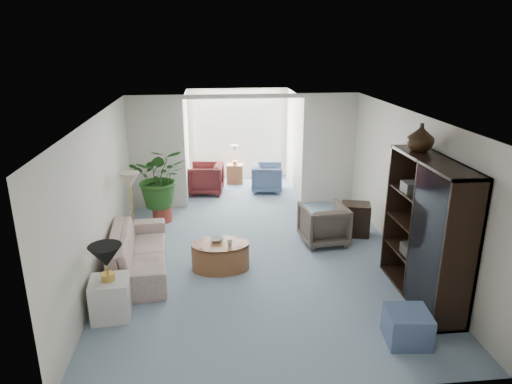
{
  "coord_description": "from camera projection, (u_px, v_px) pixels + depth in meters",
  "views": [
    {
      "loc": [
        -0.8,
        -6.95,
        3.62
      ],
      "look_at": [
        0.0,
        0.6,
        1.1
      ],
      "focal_mm": 32.61,
      "sensor_mm": 36.0,
      "label": 1
    }
  ],
  "objects": [
    {
      "name": "framed_picture",
      "position": [
        414.0,
        165.0,
        7.4
      ],
      "size": [
        0.04,
        0.5,
        0.4
      ],
      "primitive_type": "cube",
      "color": "beige"
    },
    {
      "name": "cabinet_urn",
      "position": [
        421.0,
        137.0,
        6.63
      ],
      "size": [
        0.38,
        0.38,
        0.4
      ],
      "primitive_type": "imported",
      "color": "#311F10",
      "rests_on": "entertainment_cabinet"
    },
    {
      "name": "floor",
      "position": [
        260.0,
        265.0,
        7.78
      ],
      "size": [
        6.0,
        6.0,
        0.0
      ],
      "primitive_type": "plane",
      "color": "#8AA2B6",
      "rests_on": "ground"
    },
    {
      "name": "end_table",
      "position": [
        110.0,
        298.0,
        6.28
      ],
      "size": [
        0.55,
        0.55,
        0.55
      ],
      "primitive_type": "cube",
      "rotation": [
        0.0,
        0.0,
        0.09
      ],
      "color": "white",
      "rests_on": "ground"
    },
    {
      "name": "sofa",
      "position": [
        139.0,
        251.0,
        7.56
      ],
      "size": [
        1.06,
        2.29,
        0.65
      ],
      "primitive_type": "imported",
      "rotation": [
        0.0,
        0.0,
        1.66
      ],
      "color": "beige",
      "rests_on": "ground"
    },
    {
      "name": "coffee_cup",
      "position": [
        230.0,
        243.0,
        7.46
      ],
      "size": [
        0.11,
        0.11,
        0.09
      ],
      "primitive_type": "imported",
      "rotation": [
        0.0,
        0.0,
        0.3
      ],
      "color": "beige",
      "rests_on": "coffee_table"
    },
    {
      "name": "shelf_clutter",
      "position": [
        418.0,
        223.0,
        6.69
      ],
      "size": [
        0.3,
        0.88,
        1.06
      ],
      "color": "#3C3937",
      "rests_on": "entertainment_cabinet"
    },
    {
      "name": "sunroom_chair_blue",
      "position": [
        267.0,
        178.0,
        11.47
      ],
      "size": [
        0.84,
        0.82,
        0.68
      ],
      "primitive_type": "imported",
      "rotation": [
        0.0,
        0.0,
        1.44
      ],
      "color": "slate",
      "rests_on": "ground"
    },
    {
      "name": "window_blinds",
      "position": [
        238.0,
        127.0,
        12.2
      ],
      "size": [
        2.2,
        0.02,
        1.5
      ],
      "primitive_type": "cube",
      "color": "white"
    },
    {
      "name": "back_pier_right",
      "position": [
        329.0,
        149.0,
        10.41
      ],
      "size": [
        1.2,
        0.12,
        2.5
      ],
      "primitive_type": "cube",
      "color": "silver",
      "rests_on": "ground"
    },
    {
      "name": "back_header",
      "position": [
        244.0,
        96.0,
        9.84
      ],
      "size": [
        2.6,
        0.12,
        0.1
      ],
      "primitive_type": "cube",
      "color": "silver",
      "rests_on": "back_pier_left"
    },
    {
      "name": "side_table_dark",
      "position": [
        355.0,
        219.0,
        8.92
      ],
      "size": [
        0.61,
        0.54,
        0.63
      ],
      "primitive_type": "cube",
      "rotation": [
        0.0,
        0.0,
        -0.24
      ],
      "color": "black",
      "rests_on": "ground"
    },
    {
      "name": "coffee_bowl",
      "position": [
        217.0,
        239.0,
        7.63
      ],
      "size": [
        0.27,
        0.27,
        0.05
      ],
      "primitive_type": "imported",
      "rotation": [
        0.0,
        0.0,
        0.3
      ],
      "color": "silver",
      "rests_on": "coffee_table"
    },
    {
      "name": "entertainment_cabinet",
      "position": [
        427.0,
        231.0,
        6.54
      ],
      "size": [
        0.5,
        1.87,
        2.08
      ],
      "primitive_type": "cube",
      "color": "black",
      "rests_on": "ground"
    },
    {
      "name": "sunroom_chair_maroon",
      "position": [
        206.0,
        179.0,
        11.32
      ],
      "size": [
        0.9,
        0.88,
        0.73
      ],
      "primitive_type": "imported",
      "rotation": [
        0.0,
        0.0,
        -1.7
      ],
      "color": "#581E1E",
      "rests_on": "ground"
    },
    {
      "name": "ottoman",
      "position": [
        407.0,
        326.0,
        5.78
      ],
      "size": [
        0.57,
        0.57,
        0.41
      ],
      "primitive_type": "cube",
      "rotation": [
        0.0,
        0.0,
        -0.11
      ],
      "color": "slate",
      "rests_on": "ground"
    },
    {
      "name": "back_pier_left",
      "position": [
        157.0,
        154.0,
        10.03
      ],
      "size": [
        1.2,
        0.12,
        2.5
      ],
      "primitive_type": "cube",
      "color": "silver",
      "rests_on": "ground"
    },
    {
      "name": "house_plant",
      "position": [
        160.0,
        177.0,
        9.4
      ],
      "size": [
        1.13,
        0.98,
        1.26
      ],
      "primitive_type": "imported",
      "color": "#26561D",
      "rests_on": "plant_pot"
    },
    {
      "name": "floor_lamp",
      "position": [
        130.0,
        180.0,
        8.14
      ],
      "size": [
        0.36,
        0.36,
        0.28
      ],
      "primitive_type": "cone",
      "color": "beige",
      "rests_on": "ground"
    },
    {
      "name": "sunroom_floor",
      "position": [
        241.0,
        190.0,
        11.65
      ],
      "size": [
        2.6,
        2.6,
        0.0
      ],
      "primitive_type": "plane",
      "color": "#8AA2B6",
      "rests_on": "ground"
    },
    {
      "name": "sunroom_table",
      "position": [
        235.0,
        174.0,
        12.14
      ],
      "size": [
        0.45,
        0.37,
        0.5
      ],
      "primitive_type": "cube",
      "rotation": [
        0.0,
        0.0,
        -0.13
      ],
      "color": "brown",
      "rests_on": "ground"
    },
    {
      "name": "wingback_chair",
      "position": [
        324.0,
        224.0,
        8.55
      ],
      "size": [
        0.87,
        0.89,
        0.74
      ],
      "primitive_type": "imported",
      "rotation": [
        0.0,
        0.0,
        3.25
      ],
      "color": "#5E544A",
      "rests_on": "ground"
    },
    {
      "name": "coffee_table",
      "position": [
        221.0,
        256.0,
        7.62
      ],
      "size": [
        1.19,
        1.19,
        0.45
      ],
      "primitive_type": "cylinder",
      "rotation": [
        0.0,
        0.0,
        0.3
      ],
      "color": "brown",
      "rests_on": "ground"
    },
    {
      "name": "plant_pot",
      "position": [
        163.0,
        213.0,
        9.64
      ],
      "size": [
        0.4,
        0.4,
        0.32
      ],
      "primitive_type": "cylinder",
      "color": "#9B382D",
      "rests_on": "ground"
    },
    {
      "name": "table_lamp",
      "position": [
        106.0,
        256.0,
        6.08
      ],
      "size": [
        0.44,
        0.44,
        0.3
      ],
      "primitive_type": "cone",
      "color": "black",
      "rests_on": "end_table"
    },
    {
      "name": "window_pane",
      "position": [
        238.0,
        127.0,
        12.23
      ],
      "size": [
        2.2,
        0.02,
        1.5
      ],
      "primitive_type": "cube",
      "color": "white"
    }
  ]
}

